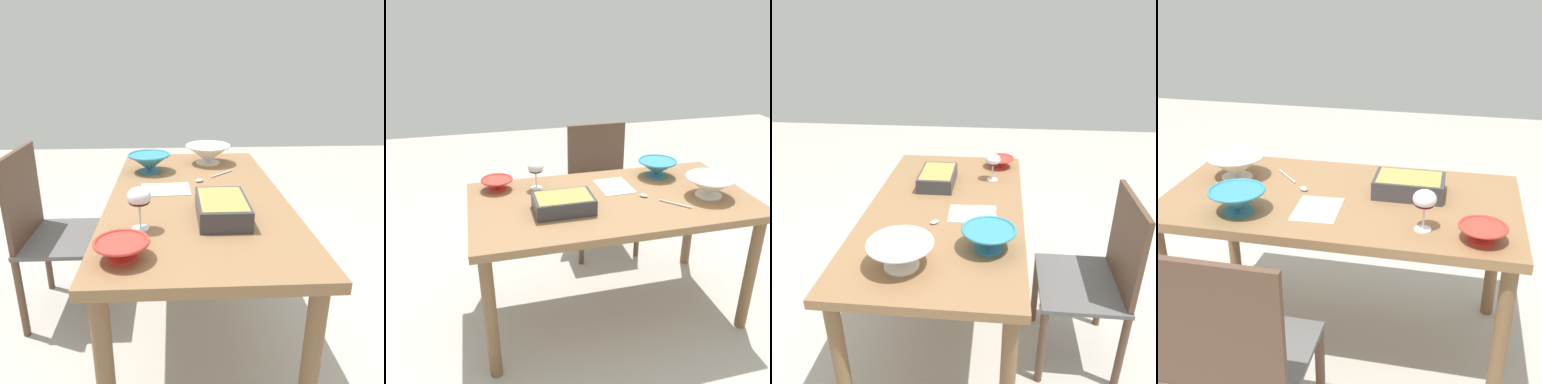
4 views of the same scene
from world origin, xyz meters
TOP-DOWN VIEW (x-y plane):
  - ground_plane at (0.00, 0.00)m, footprint 8.00×8.00m
  - dining_table at (0.00, 0.00)m, footprint 1.48×0.77m
  - chair at (-0.17, -0.75)m, footprint 0.44×0.39m
  - wine_glass at (0.36, -0.22)m, footprint 0.09×0.09m
  - casserole_dish at (0.28, 0.08)m, footprint 0.29×0.19m
  - mixing_bowl at (-0.51, 0.10)m, footprint 0.26×0.26m
  - small_bowl at (-0.36, -0.23)m, footprint 0.22×0.22m
  - serving_bowl at (0.57, -0.26)m, footprint 0.17×0.17m
  - serving_spoon at (-0.21, 0.07)m, footprint 0.21×0.22m
  - napkin at (-0.06, -0.14)m, footprint 0.19×0.24m

SIDE VIEW (x-z plane):
  - ground_plane at x=0.00m, z-range 0.00..0.00m
  - chair at x=-0.17m, z-range 0.04..0.94m
  - dining_table at x=0.00m, z-range 0.28..1.00m
  - napkin at x=-0.06m, z-range 0.72..0.73m
  - serving_spoon at x=-0.21m, z-range 0.72..0.74m
  - serving_bowl at x=0.57m, z-range 0.73..0.79m
  - casserole_dish at x=0.28m, z-range 0.73..0.81m
  - small_bowl at x=-0.36m, z-range 0.73..0.83m
  - mixing_bowl at x=-0.51m, z-range 0.73..0.84m
  - wine_glass at x=0.36m, z-range 0.76..0.92m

